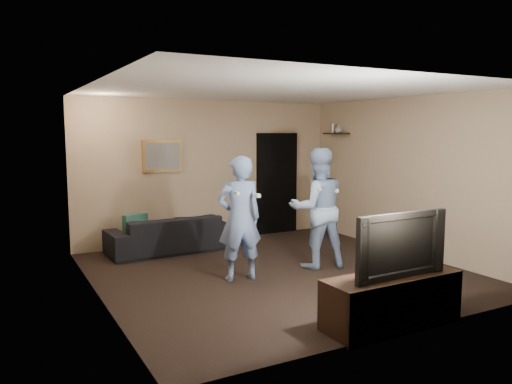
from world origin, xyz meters
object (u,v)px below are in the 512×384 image
tv_console (392,301)px  wii_player_right (317,208)px  wii_player_left (240,218)px  television (394,243)px  sofa (170,234)px

tv_console → wii_player_right: wii_player_right is taller
tv_console → wii_player_right: size_ratio=0.88×
wii_player_left → wii_player_right: bearing=1.3°
television → wii_player_right: size_ratio=0.66×
television → wii_player_left: (-0.70, 2.21, -0.02)m
sofa → wii_player_left: (0.33, -2.01, 0.55)m
sofa → tv_console: 4.35m
wii_player_left → tv_console: bearing=-72.4°
tv_console → wii_player_left: wii_player_left is taller
tv_console → wii_player_left: size_ratio=0.92×
tv_console → wii_player_right: bearing=73.6°
television → sofa: bearing=102.5°
wii_player_left → wii_player_right: 1.31m
sofa → television: bearing=101.4°
tv_console → television: 0.62m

